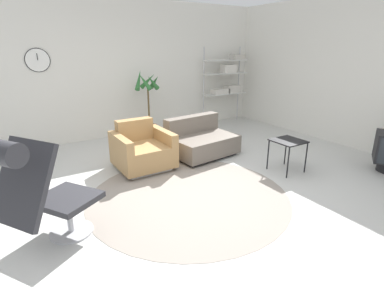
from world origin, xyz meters
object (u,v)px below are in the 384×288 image
(shelf_unit, at_px, (228,78))
(side_table, at_px, (288,144))
(lounge_chair, at_px, (34,184))
(armchair_red, at_px, (142,151))
(potted_plant, at_px, (149,111))
(couch_low, at_px, (201,142))

(shelf_unit, bearing_deg, side_table, -111.23)
(lounge_chair, bearing_deg, armchair_red, 98.45)
(side_table, height_order, potted_plant, potted_plant)
(armchair_red, height_order, potted_plant, potted_plant)
(side_table, bearing_deg, potted_plant, 110.26)
(lounge_chair, distance_m, potted_plant, 3.82)
(side_table, relative_size, shelf_unit, 0.27)
(couch_low, height_order, potted_plant, potted_plant)
(couch_low, bearing_deg, armchair_red, -5.77)
(potted_plant, bearing_deg, lounge_chair, -129.22)
(lounge_chair, height_order, armchair_red, lounge_chair)
(side_table, bearing_deg, lounge_chair, -177.87)
(armchair_red, xyz_separation_m, couch_low, (1.12, 0.01, -0.03))
(lounge_chair, relative_size, armchair_red, 1.40)
(lounge_chair, xyz_separation_m, armchair_red, (1.61, 1.43, -0.42))
(couch_low, relative_size, potted_plant, 0.84)
(potted_plant, height_order, shelf_unit, shelf_unit)
(armchair_red, height_order, shelf_unit, shelf_unit)
(lounge_chair, bearing_deg, potted_plant, 107.52)
(armchair_red, xyz_separation_m, potted_plant, (0.80, 1.52, 0.28))
(lounge_chair, bearing_deg, couch_low, 84.68)
(couch_low, xyz_separation_m, shelf_unit, (1.89, 1.67, 0.88))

